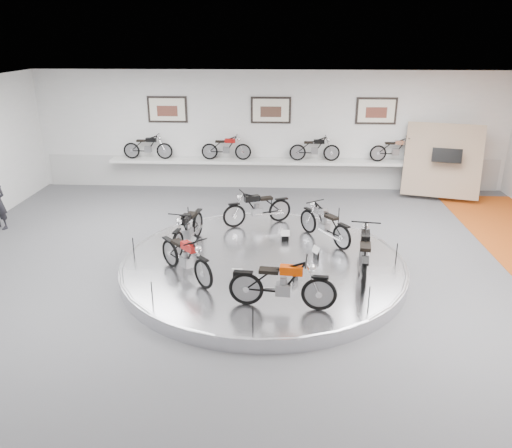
{
  "coord_description": "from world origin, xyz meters",
  "views": [
    {
      "loc": [
        0.35,
        -9.98,
        5.1
      ],
      "look_at": [
        -0.18,
        0.6,
        1.04
      ],
      "focal_mm": 35.0,
      "sensor_mm": 36.0,
      "label": 1
    }
  ],
  "objects_px": {
    "bike_a": "(325,223)",
    "display_platform": "(263,265)",
    "bike_c": "(188,228)",
    "bike_b": "(257,207)",
    "bike_e": "(282,283)",
    "bike_f": "(364,253)",
    "bike_d": "(186,256)",
    "shelf": "(270,162)"
  },
  "relations": [
    {
      "from": "bike_d",
      "to": "bike_f",
      "type": "relative_size",
      "value": 0.89
    },
    {
      "from": "shelf",
      "to": "bike_e",
      "type": "distance_m",
      "value": 8.51
    },
    {
      "from": "display_platform",
      "to": "bike_e",
      "type": "xyz_separation_m",
      "value": [
        0.42,
        -2.1,
        0.65
      ]
    },
    {
      "from": "display_platform",
      "to": "bike_d",
      "type": "xyz_separation_m",
      "value": [
        -1.58,
        -0.95,
        0.63
      ]
    },
    {
      "from": "bike_c",
      "to": "bike_d",
      "type": "xyz_separation_m",
      "value": [
        0.23,
        -1.55,
        -0.02
      ]
    },
    {
      "from": "shelf",
      "to": "bike_f",
      "type": "relative_size",
      "value": 6.07
    },
    {
      "from": "shelf",
      "to": "bike_b",
      "type": "distance_m",
      "value": 4.19
    },
    {
      "from": "display_platform",
      "to": "shelf",
      "type": "bearing_deg",
      "value": 90.0
    },
    {
      "from": "bike_a",
      "to": "bike_c",
      "type": "bearing_deg",
      "value": 64.13
    },
    {
      "from": "shelf",
      "to": "bike_c",
      "type": "relative_size",
      "value": 6.51
    },
    {
      "from": "display_platform",
      "to": "bike_c",
      "type": "distance_m",
      "value": 2.02
    },
    {
      "from": "bike_a",
      "to": "bike_e",
      "type": "bearing_deg",
      "value": 126.79
    },
    {
      "from": "display_platform",
      "to": "bike_b",
      "type": "height_order",
      "value": "bike_b"
    },
    {
      "from": "display_platform",
      "to": "bike_a",
      "type": "bearing_deg",
      "value": 38.68
    },
    {
      "from": "bike_f",
      "to": "bike_e",
      "type": "bearing_deg",
      "value": 137.28
    },
    {
      "from": "display_platform",
      "to": "bike_e",
      "type": "bearing_deg",
      "value": -78.58
    },
    {
      "from": "bike_d",
      "to": "bike_e",
      "type": "distance_m",
      "value": 2.31
    },
    {
      "from": "display_platform",
      "to": "bike_d",
      "type": "relative_size",
      "value": 3.96
    },
    {
      "from": "shelf",
      "to": "bike_e",
      "type": "xyz_separation_m",
      "value": [
        0.42,
        -8.5,
        -0.2
      ]
    },
    {
      "from": "bike_b",
      "to": "bike_d",
      "type": "height_order",
      "value": "bike_b"
    },
    {
      "from": "bike_e",
      "to": "bike_b",
      "type": "bearing_deg",
      "value": 104.6
    },
    {
      "from": "bike_a",
      "to": "display_platform",
      "type": "bearing_deg",
      "value": 93.03
    },
    {
      "from": "shelf",
      "to": "bike_e",
      "type": "bearing_deg",
      "value": -87.14
    },
    {
      "from": "bike_c",
      "to": "bike_f",
      "type": "height_order",
      "value": "bike_f"
    },
    {
      "from": "bike_c",
      "to": "bike_d",
      "type": "bearing_deg",
      "value": 19.07
    },
    {
      "from": "shelf",
      "to": "bike_c",
      "type": "height_order",
      "value": "bike_c"
    },
    {
      "from": "display_platform",
      "to": "bike_f",
      "type": "distance_m",
      "value": 2.35
    },
    {
      "from": "bike_a",
      "to": "bike_b",
      "type": "relative_size",
      "value": 0.98
    },
    {
      "from": "display_platform",
      "to": "bike_d",
      "type": "bearing_deg",
      "value": -149.05
    },
    {
      "from": "bike_f",
      "to": "bike_c",
      "type": "bearing_deg",
      "value": 79.74
    },
    {
      "from": "bike_c",
      "to": "display_platform",
      "type": "bearing_deg",
      "value": 82.12
    },
    {
      "from": "shelf",
      "to": "bike_a",
      "type": "xyz_separation_m",
      "value": [
        1.46,
        -5.23,
        -0.23
      ]
    },
    {
      "from": "bike_a",
      "to": "bike_f",
      "type": "bearing_deg",
      "value": 163.97
    },
    {
      "from": "shelf",
      "to": "bike_d",
      "type": "height_order",
      "value": "bike_d"
    },
    {
      "from": "bike_c",
      "to": "shelf",
      "type": "bearing_deg",
      "value": 173.1
    },
    {
      "from": "display_platform",
      "to": "bike_a",
      "type": "distance_m",
      "value": 1.97
    },
    {
      "from": "bike_e",
      "to": "bike_f",
      "type": "height_order",
      "value": "bike_f"
    },
    {
      "from": "bike_c",
      "to": "bike_b",
      "type": "bearing_deg",
      "value": 146.29
    },
    {
      "from": "shelf",
      "to": "display_platform",
      "type": "bearing_deg",
      "value": -90.0
    },
    {
      "from": "bike_b",
      "to": "bike_d",
      "type": "xyz_separation_m",
      "value": [
        -1.34,
        -3.17,
        -0.0
      ]
    },
    {
      "from": "display_platform",
      "to": "bike_f",
      "type": "height_order",
      "value": "bike_f"
    },
    {
      "from": "bike_d",
      "to": "bike_c",
      "type": "bearing_deg",
      "value": 145.91
    }
  ]
}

